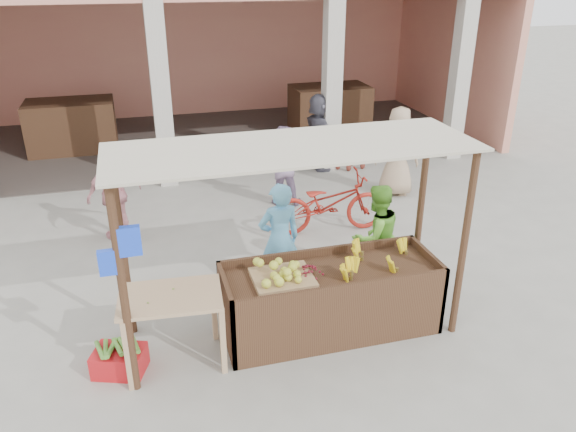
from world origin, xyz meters
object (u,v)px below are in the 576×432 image
object	(u,v)px
side_table	(171,307)
motorcycle	(329,202)
fruit_stall	(330,301)
vendor_green	(376,234)
vendor_blue	(279,236)
red_crate	(120,361)

from	to	relation	value
side_table	motorcycle	world-z (taller)	motorcycle
fruit_stall	side_table	size ratio (longest dim) A/B	2.24
fruit_stall	vendor_green	xyz separation A→B (m)	(0.94, 0.82, 0.39)
vendor_blue	vendor_green	size ratio (longest dim) A/B	1.07
vendor_green	motorcycle	world-z (taller)	vendor_green
red_crate	vendor_green	distance (m)	3.63
fruit_stall	vendor_green	bearing A→B (deg)	41.14
red_crate	vendor_blue	size ratio (longest dim) A/B	0.32
side_table	vendor_green	distance (m)	2.99
fruit_stall	motorcycle	world-z (taller)	motorcycle
vendor_blue	side_table	bearing A→B (deg)	30.73
vendor_blue	motorcycle	distance (m)	2.10
red_crate	vendor_green	bearing A→B (deg)	35.70
red_crate	vendor_blue	bearing A→B (deg)	48.38
red_crate	motorcycle	distance (m)	4.42
motorcycle	vendor_blue	bearing A→B (deg)	145.69
red_crate	motorcycle	size ratio (longest dim) A/B	0.27
fruit_stall	red_crate	size ratio (longest dim) A/B	4.77
vendor_blue	vendor_green	bearing A→B (deg)	165.48
side_table	vendor_green	world-z (taller)	vendor_green
side_table	vendor_green	bearing A→B (deg)	23.41
side_table	fruit_stall	bearing A→B (deg)	8.95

